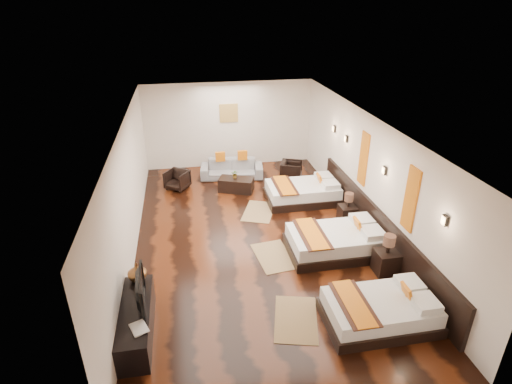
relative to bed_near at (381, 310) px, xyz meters
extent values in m
cube|color=black|center=(-1.69, 3.20, -0.25)|extent=(5.50, 9.50, 0.01)
cube|color=white|center=(-1.69, 3.20, 2.55)|extent=(5.50, 9.50, 0.01)
cube|color=silver|center=(-1.69, 7.95, 1.15)|extent=(5.50, 0.01, 2.80)
cube|color=silver|center=(-4.44, 3.20, 1.15)|extent=(0.01, 9.50, 2.80)
cube|color=silver|center=(1.06, 3.20, 1.15)|extent=(0.01, 9.50, 2.80)
cube|color=black|center=(1.02, 2.40, 0.20)|extent=(0.08, 6.60, 0.90)
cube|color=black|center=(-0.02, 0.00, -0.15)|extent=(1.93, 1.19, 0.20)
cube|color=white|center=(-0.02, 0.00, 0.09)|extent=(1.84, 1.10, 0.28)
cube|color=orange|center=(0.44, 0.00, 0.34)|extent=(0.14, 0.29, 0.30)
cube|color=#38190F|center=(-0.53, 0.00, 0.23)|extent=(0.51, 1.21, 0.02)
cube|color=orange|center=(-0.53, 0.00, 0.25)|extent=(0.35, 1.21, 0.02)
cube|color=black|center=(-0.02, 2.24, -0.14)|extent=(2.11, 1.30, 0.22)
cube|color=white|center=(-0.02, 2.24, 0.12)|extent=(2.01, 1.20, 0.30)
cube|color=orange|center=(0.48, 2.24, 0.39)|extent=(0.16, 0.32, 0.32)
cube|color=#38190F|center=(-0.58, 2.24, 0.28)|extent=(0.55, 1.32, 0.02)
cube|color=orange|center=(-0.58, 2.24, 0.29)|extent=(0.38, 1.32, 0.02)
cube|color=black|center=(-0.02, 4.85, -0.15)|extent=(2.03, 1.26, 0.21)
cube|color=white|center=(-0.02, 4.85, 0.11)|extent=(1.93, 1.16, 0.29)
cube|color=orange|center=(0.46, 4.85, 0.37)|extent=(0.15, 0.31, 0.31)
cube|color=#38190F|center=(-0.56, 4.85, 0.26)|extent=(0.53, 1.27, 0.02)
cube|color=orange|center=(-0.56, 4.85, 0.27)|extent=(0.37, 1.27, 0.02)
cube|color=black|center=(0.75, 1.33, 0.00)|extent=(0.45, 0.45, 0.50)
cylinder|color=black|center=(0.75, 1.33, 0.35)|extent=(0.08, 0.08, 0.20)
cylinder|color=#3F2619|center=(0.75, 1.33, 0.53)|extent=(0.24, 0.24, 0.22)
cube|color=black|center=(0.75, 3.45, -0.02)|extent=(0.42, 0.42, 0.46)
cylinder|color=black|center=(0.75, 3.45, 0.30)|extent=(0.07, 0.07, 0.18)
cylinder|color=#3F2619|center=(0.75, 3.45, 0.47)|extent=(0.22, 0.22, 0.20)
cube|color=olive|center=(-1.45, 0.32, -0.25)|extent=(1.03, 1.35, 0.01)
cube|color=olive|center=(-1.41, 2.30, -0.25)|extent=(0.90, 1.28, 0.01)
cube|color=olive|center=(-1.36, 4.41, -0.25)|extent=(1.13, 1.39, 0.01)
cube|color=black|center=(-4.19, 0.46, 0.02)|extent=(0.50, 1.80, 0.55)
imported|color=black|center=(-4.14, 0.60, 0.57)|extent=(0.19, 0.95, 0.55)
imported|color=black|center=(-4.19, -0.07, 0.31)|extent=(0.34, 0.39, 0.03)
imported|color=brown|center=(-4.19, 1.24, 0.48)|extent=(0.39, 0.39, 0.36)
imported|color=gray|center=(-1.77, 6.87, 0.03)|extent=(2.02, 1.00, 0.57)
imported|color=black|center=(-3.48, 6.30, 0.03)|extent=(0.85, 0.85, 0.57)
imported|color=black|center=(0.05, 6.36, 0.04)|extent=(0.84, 0.83, 0.59)
cube|color=black|center=(-1.77, 5.82, -0.05)|extent=(1.11, 0.82, 0.40)
imported|color=#2A6220|center=(-1.79, 5.87, 0.27)|extent=(0.26, 0.24, 0.24)
cube|color=#D86014|center=(1.04, 1.30, 1.45)|extent=(0.04, 0.40, 1.30)
cube|color=#D86014|center=(1.04, 3.50, 1.45)|extent=(0.04, 0.40, 1.30)
cube|color=black|center=(1.02, 0.20, 1.60)|extent=(0.06, 0.12, 0.18)
cube|color=#FFD18C|center=(0.99, 0.20, 1.60)|extent=(0.02, 0.10, 0.14)
cube|color=black|center=(1.02, 2.40, 1.60)|extent=(0.06, 0.12, 0.18)
cube|color=#FFD18C|center=(0.99, 2.40, 1.60)|extent=(0.02, 0.10, 0.14)
cube|color=black|center=(1.02, 4.60, 1.60)|extent=(0.06, 0.12, 0.18)
cube|color=#FFD18C|center=(0.99, 4.60, 1.60)|extent=(0.02, 0.10, 0.14)
cube|color=black|center=(1.02, 5.50, 1.60)|extent=(0.06, 0.12, 0.18)
cube|color=#FFD18C|center=(0.99, 5.50, 1.60)|extent=(0.02, 0.10, 0.14)
cube|color=#AD873F|center=(-1.69, 7.93, 1.55)|extent=(0.60, 0.04, 0.60)
camera|label=1|loc=(-3.15, -5.06, 4.97)|focal=28.61mm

